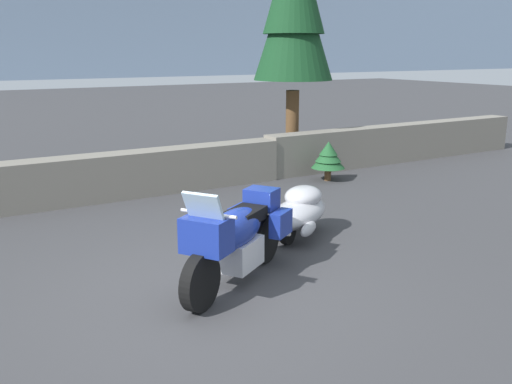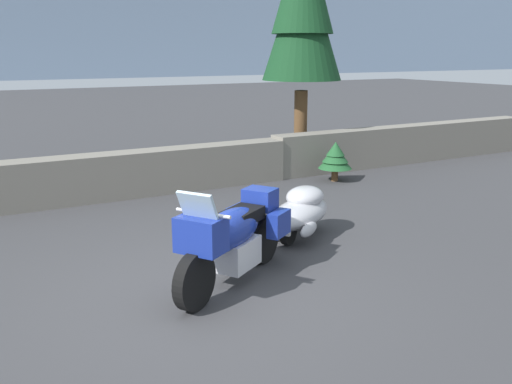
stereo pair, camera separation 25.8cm
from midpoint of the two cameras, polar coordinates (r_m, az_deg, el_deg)
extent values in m
plane|color=#38383A|center=(6.77, -4.06, -10.34)|extent=(80.00, 80.00, 0.00)
cube|color=slate|center=(11.18, -15.08, 1.42)|extent=(8.00, 0.59, 0.88)
cube|color=slate|center=(15.16, 15.70, 4.73)|extent=(8.00, 0.52, 0.95)
cylinder|color=black|center=(6.30, -5.04, -9.00)|extent=(0.63, 0.48, 0.66)
cylinder|color=black|center=(7.64, 1.72, -4.75)|extent=(0.63, 0.48, 0.66)
cube|color=silver|center=(6.98, -1.12, -6.17)|extent=(0.74, 0.70, 0.36)
ellipsoid|color=navy|center=(6.79, -1.54, -3.81)|extent=(1.25, 1.02, 0.48)
cube|color=navy|center=(6.24, -4.39, -4.30)|extent=(0.58, 0.63, 0.40)
cube|color=#9EB7C6|center=(6.11, -4.70, -1.49)|extent=(0.40, 0.47, 0.34)
cube|color=black|center=(7.01, -0.34, -2.37)|extent=(0.67, 0.61, 0.16)
cube|color=navy|center=(7.39, 1.41, -0.71)|extent=(0.49, 0.51, 0.28)
cube|color=navy|center=(7.30, 3.33, -3.20)|extent=(0.42, 0.35, 0.32)
cube|color=navy|center=(7.56, -0.81, -2.57)|extent=(0.42, 0.35, 0.32)
cylinder|color=silver|center=(6.22, -4.18, -2.16)|extent=(0.41, 0.61, 0.04)
cylinder|color=silver|center=(6.25, -4.84, -6.73)|extent=(0.25, 0.20, 0.54)
cylinder|color=black|center=(8.37, 4.19, -3.87)|extent=(0.42, 0.32, 0.44)
cylinder|color=black|center=(9.10, 6.31, -2.45)|extent=(0.42, 0.32, 0.44)
ellipsoid|color=#B2B2B7|center=(8.69, 5.32, -2.12)|extent=(1.63, 1.39, 0.40)
ellipsoid|color=#B2B2B7|center=(8.79, 5.81, -0.46)|extent=(0.91, 0.86, 0.32)
cube|color=silver|center=(8.07, 3.35, -3.50)|extent=(0.22, 0.30, 0.24)
ellipsoid|color=#B2B2B7|center=(8.24, 6.24, -3.78)|extent=(0.51, 0.40, 0.20)
ellipsoid|color=#B2B2B7|center=(8.48, 2.22, -3.18)|extent=(0.51, 0.40, 0.20)
cylinder|color=silver|center=(7.77, 2.13, -4.91)|extent=(0.62, 0.42, 0.05)
cylinder|color=brown|center=(14.02, 5.04, 6.37)|extent=(0.32, 0.32, 1.87)
cone|color=#143D1E|center=(13.92, 5.28, 17.27)|extent=(1.90, 1.90, 2.95)
cylinder|color=brown|center=(12.60, 8.53, 1.67)|extent=(0.15, 0.15, 0.25)
cone|color=#1E5128|center=(12.53, 8.59, 3.27)|extent=(0.74, 0.74, 0.40)
cone|color=#1E5128|center=(12.51, 8.61, 3.81)|extent=(0.57, 0.57, 0.35)
cone|color=#1E5128|center=(12.49, 8.63, 4.35)|extent=(0.41, 0.41, 0.30)
camera|label=1|loc=(0.13, -89.08, 0.23)|focal=39.62mm
camera|label=2|loc=(0.13, 90.92, -0.23)|focal=39.62mm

